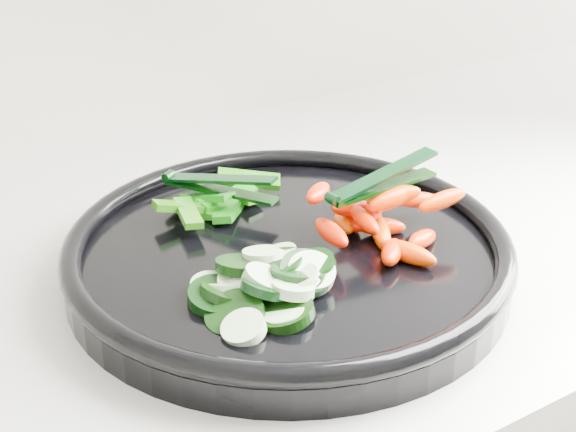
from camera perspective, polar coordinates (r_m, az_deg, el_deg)
veggie_tray at (r=0.67m, az=0.00°, el=-2.62°), size 0.46×0.46×0.04m
cucumber_pile at (r=0.61m, az=-2.10°, el=-4.92°), size 0.13×0.12×0.04m
carrot_pile at (r=0.68m, az=6.38°, el=-0.12°), size 0.14×0.15×0.05m
pepper_pile at (r=0.74m, az=-5.04°, el=1.04°), size 0.14×0.09×0.03m
tong_carrot at (r=0.68m, az=6.58°, el=2.42°), size 0.11×0.02×0.02m
tong_pepper at (r=0.73m, az=-5.09°, el=2.27°), size 0.07×0.10×0.02m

